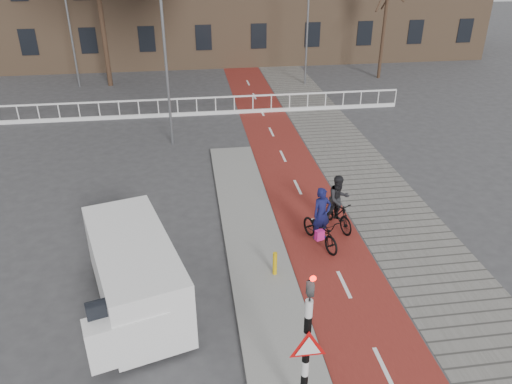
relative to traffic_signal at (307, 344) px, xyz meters
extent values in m
plane|color=#38383A|center=(0.60, 2.02, -1.99)|extent=(120.00, 120.00, 0.00)
cube|color=maroon|center=(2.10, 12.02, -1.98)|extent=(2.50, 60.00, 0.01)
cube|color=slate|center=(4.90, 12.02, -1.98)|extent=(3.00, 60.00, 0.01)
cube|color=gray|center=(-0.10, 6.02, -1.93)|extent=(1.80, 16.00, 0.12)
cylinder|color=black|center=(0.00, 0.02, -0.43)|extent=(0.14, 0.14, 2.88)
imported|color=black|center=(0.00, 0.02, 1.41)|extent=(0.13, 0.16, 0.80)
cylinder|color=#FF0C05|center=(0.00, -0.12, 1.59)|extent=(0.11, 0.02, 0.11)
cylinder|color=gold|center=(0.25, 4.63, -1.52)|extent=(0.12, 0.12, 0.71)
imported|color=black|center=(1.93, 6.07, -1.49)|extent=(1.22, 1.97, 0.98)
imported|color=#111344|center=(1.93, 6.07, -0.89)|extent=(0.72, 0.59, 1.70)
cube|color=#C11B72|center=(1.76, 5.55, -1.30)|extent=(0.30, 0.24, 0.31)
imported|color=black|center=(2.73, 6.99, -1.46)|extent=(0.95, 1.79, 1.04)
imported|color=black|center=(2.73, 6.99, -0.93)|extent=(0.93, 0.81, 1.63)
cube|color=white|center=(-3.48, 4.00, -0.95)|extent=(2.97, 4.86, 1.81)
cube|color=#1C831D|center=(-4.39, 4.00, -1.05)|extent=(0.81, 2.80, 0.55)
cube|color=#1C831D|center=(-2.56, 4.00, -1.05)|extent=(0.81, 2.80, 0.55)
cube|color=black|center=(-3.48, 2.09, -0.55)|extent=(1.59, 0.49, 0.90)
cylinder|color=black|center=(-3.80, 2.31, -1.67)|extent=(0.39, 0.67, 0.63)
cylinder|color=black|center=(-2.32, 2.73, -1.67)|extent=(0.39, 0.67, 0.63)
cylinder|color=black|center=(-4.64, 5.28, -1.67)|extent=(0.39, 0.67, 0.63)
cylinder|color=black|center=(-3.15, 5.70, -1.67)|extent=(0.39, 0.67, 0.63)
cube|color=silver|center=(-4.40, 19.02, -1.04)|extent=(28.00, 0.08, 0.08)
cube|color=silver|center=(-4.40, 19.02, -1.89)|extent=(28.00, 0.10, 0.20)
cylinder|color=black|center=(-6.64, 25.68, 2.31)|extent=(0.30, 0.30, 8.60)
cylinder|color=black|center=(10.91, 25.07, 1.38)|extent=(0.21, 0.21, 6.73)
cylinder|color=slate|center=(-2.67, 15.13, 1.55)|extent=(0.12, 0.12, 7.08)
cylinder|color=slate|center=(-8.53, 25.61, 2.07)|extent=(0.12, 0.12, 8.13)
cylinder|color=slate|center=(5.70, 24.35, 1.91)|extent=(0.12, 0.12, 7.80)
camera|label=1|loc=(-1.88, -6.58, 6.70)|focal=35.00mm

